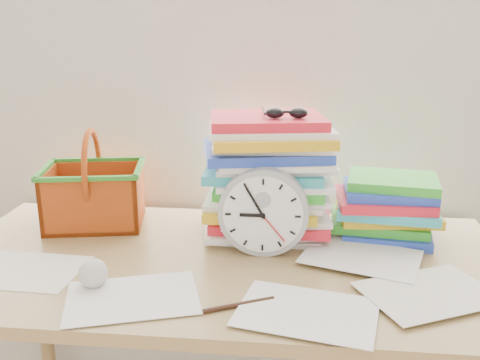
# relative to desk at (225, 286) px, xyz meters

# --- Properties ---
(curtain) EXTENTS (2.40, 0.01, 2.50)m
(curtain) POSITION_rel_desk_xyz_m (0.00, 0.38, 0.62)
(curtain) COLOR silver
(curtain) RESTS_ON room_shell
(desk) EXTENTS (1.40, 0.70, 0.75)m
(desk) POSITION_rel_desk_xyz_m (0.00, 0.00, 0.00)
(desk) COLOR olive
(desk) RESTS_ON ground
(paper_stack) EXTENTS (0.36, 0.31, 0.32)m
(paper_stack) POSITION_rel_desk_xyz_m (0.09, 0.18, 0.24)
(paper_stack) COLOR white
(paper_stack) RESTS_ON desk
(clock) EXTENTS (0.22, 0.04, 0.22)m
(clock) POSITION_rel_desk_xyz_m (0.09, 0.04, 0.19)
(clock) COLOR #9DA0A3
(clock) RESTS_ON desk
(sunglasses) EXTENTS (0.13, 0.12, 0.03)m
(sunglasses) POSITION_rel_desk_xyz_m (0.14, 0.15, 0.41)
(sunglasses) COLOR black
(sunglasses) RESTS_ON paper_stack
(book_stack) EXTENTS (0.30, 0.23, 0.17)m
(book_stack) POSITION_rel_desk_xyz_m (0.41, 0.18, 0.16)
(book_stack) COLOR white
(book_stack) RESTS_ON desk
(basket) EXTENTS (0.31, 0.26, 0.27)m
(basket) POSITION_rel_desk_xyz_m (-0.40, 0.20, 0.21)
(basket) COLOR #BD4C12
(basket) RESTS_ON desk
(crumpled_ball) EXTENTS (0.07, 0.07, 0.07)m
(crumpled_ball) POSITION_rel_desk_xyz_m (-0.27, -0.17, 0.11)
(crumpled_ball) COLOR silver
(crumpled_ball) RESTS_ON desk
(pen) EXTENTS (0.14, 0.08, 0.01)m
(pen) POSITION_rel_desk_xyz_m (0.06, -0.23, 0.08)
(pen) COLOR black
(pen) RESTS_ON desk
(scattered_papers) EXTENTS (1.26, 0.42, 0.02)m
(scattered_papers) POSITION_rel_desk_xyz_m (0.00, 0.00, 0.08)
(scattered_papers) COLOR white
(scattered_papers) RESTS_ON desk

